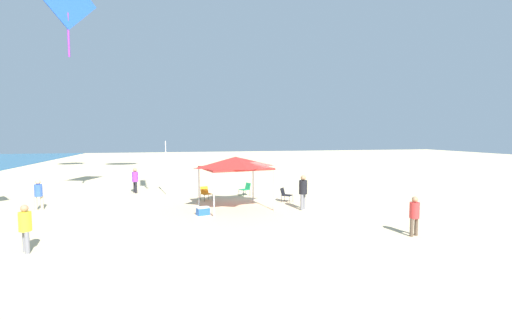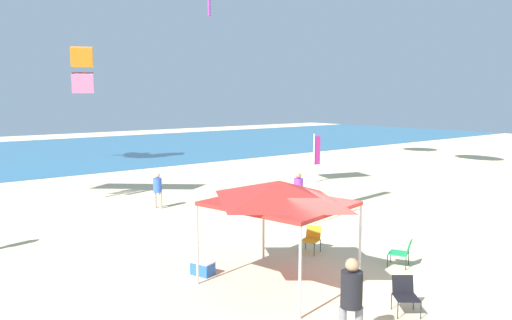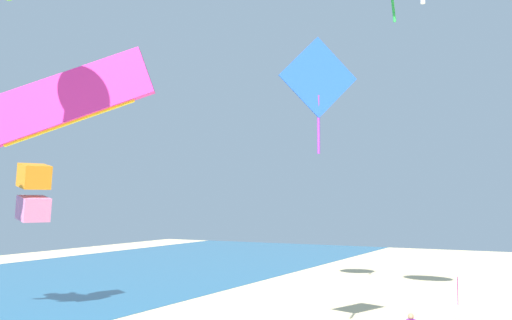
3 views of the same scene
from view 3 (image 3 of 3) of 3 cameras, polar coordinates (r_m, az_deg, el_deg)
The scene contains 4 objects.
banner_flag at distance 25.18m, azimuth 18.79°, elevation -13.63°, with size 0.36×0.06×3.56m.
kite_diamond_blue at distance 25.45m, azimuth 6.00°, elevation 7.52°, with size 2.40×2.64×5.01m.
kite_box_orange at distance 36.32m, azimuth -20.59°, elevation -2.93°, with size 2.05×2.15×3.42m.
kite_parafoil_magenta at distance 19.72m, azimuth -17.57°, elevation 5.68°, with size 3.06×4.85×3.23m.
Camera 3 is at (-20.09, 0.92, 6.52)m, focal length 41.58 mm.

